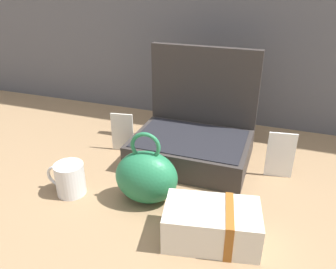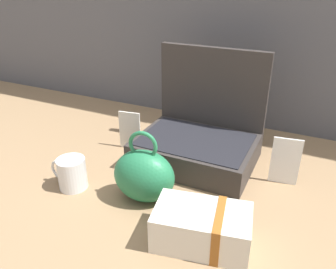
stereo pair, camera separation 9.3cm
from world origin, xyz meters
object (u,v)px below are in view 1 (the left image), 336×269
at_px(poster_card_right, 122,132).
at_px(teal_pouch_handbag, 146,177).
at_px(open_suitcase, 194,136).
at_px(info_card_left, 280,155).
at_px(cream_toiletry_bag, 213,224).
at_px(coffee_mug, 70,179).

bearing_deg(poster_card_right, teal_pouch_handbag, -59.87).
distance_m(open_suitcase, info_card_left, 0.30).
distance_m(cream_toiletry_bag, info_card_left, 0.39).
relative_size(cream_toiletry_bag, info_card_left, 1.62).
relative_size(info_card_left, poster_card_right, 1.07).
height_order(info_card_left, poster_card_right, info_card_left).
bearing_deg(coffee_mug, info_card_left, 27.61).
bearing_deg(info_card_left, poster_card_right, 172.66).
height_order(open_suitcase, teal_pouch_handbag, open_suitcase).
bearing_deg(cream_toiletry_bag, coffee_mug, 173.46).
bearing_deg(open_suitcase, coffee_mug, -130.88).
height_order(teal_pouch_handbag, poster_card_right, teal_pouch_handbag).
xyz_separation_m(open_suitcase, coffee_mug, (-0.29, -0.34, -0.03)).
bearing_deg(info_card_left, open_suitcase, 166.37).
bearing_deg(coffee_mug, poster_card_right, 84.73).
relative_size(coffee_mug, poster_card_right, 0.86).
distance_m(open_suitcase, cream_toiletry_bag, 0.42).
relative_size(teal_pouch_handbag, cream_toiletry_bag, 0.87).
relative_size(teal_pouch_handbag, coffee_mug, 1.76).
xyz_separation_m(teal_pouch_handbag, cream_toiletry_bag, (0.22, -0.09, -0.03)).
bearing_deg(cream_toiletry_bag, open_suitcase, 112.32).
distance_m(info_card_left, poster_card_right, 0.56).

